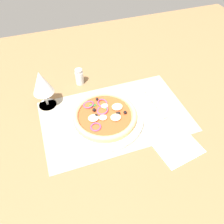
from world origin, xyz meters
The scene contains 9 objects.
ground_plane centered at (0.00, 0.00, -1.20)cm, with size 190.00×140.00×2.40cm, color olive.
placemat centered at (0.00, 0.00, 0.20)cm, with size 50.50×31.12×0.40cm, color #A39984.
plate centered at (-3.91, -0.67, 1.06)cm, with size 26.13×26.13×1.32cm, color silver.
pizza centered at (-3.90, -0.62, 2.82)cm, with size 21.76×21.76×2.59cm.
fork centered at (12.63, 0.36, 0.62)cm, with size 2.35×18.03×0.44cm.
knife centered at (16.15, 3.49, 0.65)cm, with size 2.03×20.00×0.62cm.
wine_glass centered at (-21.58, 13.46, 10.33)cm, with size 7.20×7.20×14.90cm.
napkin centered at (14.08, -18.04, 0.18)cm, with size 13.38×12.04×0.36cm, color white.
pepper_shaker centered at (-7.40, 21.68, 3.25)cm, with size 3.20×3.20×6.70cm.
Camera 1 is at (-18.14, -49.42, 59.34)cm, focal length 36.21 mm.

